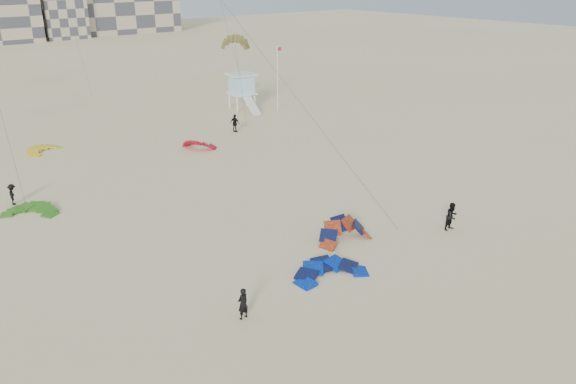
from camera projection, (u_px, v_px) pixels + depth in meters
ground at (286, 328)px, 26.90m from camera, size 320.00×320.00×0.00m
kite_ground_blue at (329, 275)px, 31.56m from camera, size 4.89×5.05×1.65m
kite_ground_orange at (345, 241)px, 35.51m from camera, size 3.92×3.93×3.62m
kite_ground_green at (31, 213)px, 39.52m from camera, size 5.13×5.17×1.26m
kite_ground_red_far at (199, 148)px, 53.71m from camera, size 4.42×4.36×2.84m
kite_ground_yellow at (44, 151)px, 52.82m from camera, size 4.59×4.67×1.43m
kitesurfer_main at (243, 304)px, 27.32m from camera, size 0.66×0.48×1.68m
kitesurfer_b at (452, 216)px, 36.67m from camera, size 0.93×0.72×1.89m
kitesurfer_c at (13, 194)px, 40.63m from camera, size 0.82×1.13×1.58m
kitesurfer_d at (235, 123)px, 58.68m from camera, size 0.85×1.20×1.89m
kitesurfer_f at (251, 82)px, 80.11m from camera, size 0.67×1.64×1.72m
kite_fly_olive at (235, 44)px, 62.58m from camera, size 6.34×10.15×8.54m
lifeguard_tower_near at (242, 92)px, 67.84m from camera, size 3.52×6.16×4.32m
flagpole at (278, 77)px, 66.16m from camera, size 0.63×0.10×7.80m
condo_east at (123, 1)px, 148.58m from camera, size 26.00×14.00×16.00m
condo_fill_right at (61, 17)px, 136.34m from camera, size 10.00×10.00×10.00m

